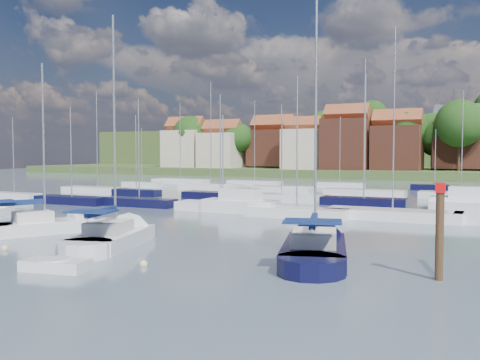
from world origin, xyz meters
The scene contains 12 objects.
ground centered at (0.00, 40.00, 0.00)m, with size 260.00×260.00×0.00m, color #4D5A69.
sailboat_left centered at (-11.91, 3.37, 0.37)m, with size 6.39×9.23×12.56m.
sailboat_centre centered at (-5.00, 2.16, 0.36)m, with size 5.67×11.28×14.85m.
sailboat_navy centered at (6.98, 3.86, 0.35)m, with size 6.27×12.37×16.55m.
tender centered at (-2.74, -5.52, 0.26)m, with size 3.34×2.00×0.68m.
timber_piling centered at (13.69, 0.28, 1.19)m, with size 0.40×0.40×6.51m.
buoy_b centered at (-9.23, -2.87, 0.00)m, with size 0.41×0.41×0.41m, color beige.
buoy_c centered at (-3.97, -1.14, 0.00)m, with size 0.51×0.51×0.51m, color #D85914.
buoy_d centered at (0.43, -2.96, 0.00)m, with size 0.41×0.41×0.41m, color beige.
buoy_e centered at (6.06, 6.90, 0.00)m, with size 0.53×0.53×0.53m, color beige.
marina_field centered at (1.91, 35.15, 0.43)m, with size 79.62×41.41×15.93m.
far_shore_town centered at (2.23, 132.67, 4.61)m, with size 212.46×90.00×22.27m.
Camera 1 is at (15.83, -24.17, 5.58)m, focal length 40.00 mm.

